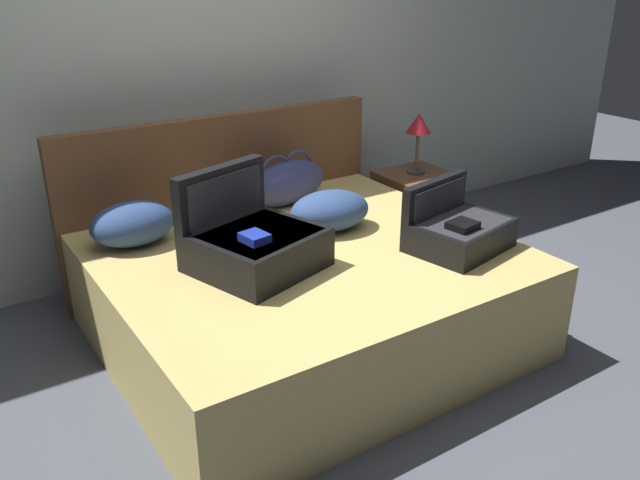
# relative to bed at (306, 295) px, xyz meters

# --- Properties ---
(ground_plane) EXTENTS (12.00, 12.00, 0.00)m
(ground_plane) POSITION_rel_bed_xyz_m (0.00, -0.40, -0.25)
(ground_plane) COLOR #4C515B
(back_wall) EXTENTS (8.00, 0.10, 2.60)m
(back_wall) POSITION_rel_bed_xyz_m (0.00, 1.25, 1.05)
(back_wall) COLOR #B7C1B2
(back_wall) RESTS_ON ground
(bed) EXTENTS (1.90, 1.71, 0.49)m
(bed) POSITION_rel_bed_xyz_m (0.00, 0.00, 0.00)
(bed) COLOR tan
(bed) RESTS_ON ground
(headboard) EXTENTS (1.94, 0.08, 0.99)m
(headboard) POSITION_rel_bed_xyz_m (0.00, 0.89, 0.25)
(headboard) COLOR brown
(headboard) RESTS_ON ground
(hard_case_large) EXTENTS (0.64, 0.63, 0.44)m
(hard_case_large) POSITION_rel_bed_xyz_m (-0.30, -0.03, 0.37)
(hard_case_large) COLOR black
(hard_case_large) RESTS_ON bed
(hard_case_medium) EXTENTS (0.53, 0.45, 0.32)m
(hard_case_medium) POSITION_rel_bed_xyz_m (0.63, -0.38, 0.34)
(hard_case_medium) COLOR black
(hard_case_medium) RESTS_ON bed
(duffel_bag) EXTENTS (0.55, 0.28, 0.31)m
(duffel_bag) POSITION_rel_bed_xyz_m (0.26, 0.61, 0.38)
(duffel_bag) COLOR navy
(duffel_bag) RESTS_ON bed
(pillow_near_headboard) EXTENTS (0.46, 0.35, 0.20)m
(pillow_near_headboard) POSITION_rel_bed_xyz_m (0.25, 0.16, 0.35)
(pillow_near_headboard) COLOR navy
(pillow_near_headboard) RESTS_ON bed
(pillow_center_head) EXTENTS (0.42, 0.30, 0.21)m
(pillow_center_head) POSITION_rel_bed_xyz_m (-0.67, 0.53, 0.35)
(pillow_center_head) COLOR navy
(pillow_center_head) RESTS_ON bed
(nightstand) EXTENTS (0.44, 0.40, 0.51)m
(nightstand) POSITION_rel_bed_xyz_m (1.23, 0.60, 0.01)
(nightstand) COLOR brown
(nightstand) RESTS_ON ground
(table_lamp) EXTENTS (0.16, 0.16, 0.39)m
(table_lamp) POSITION_rel_bed_xyz_m (1.23, 0.60, 0.57)
(table_lamp) COLOR #3F3833
(table_lamp) RESTS_ON nightstand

